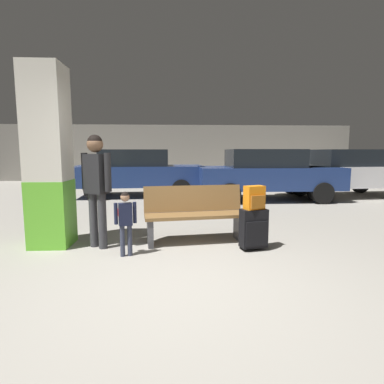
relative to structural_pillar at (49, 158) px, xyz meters
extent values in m
cube|color=gray|center=(1.95, 2.39, -1.38)|extent=(18.00, 18.00, 0.10)
cube|color=gray|center=(1.95, 11.25, 0.07)|extent=(18.00, 0.12, 2.80)
cube|color=#66C633|center=(0.00, 0.00, -0.83)|extent=(0.57, 0.57, 1.00)
cube|color=silver|center=(0.00, 0.00, 0.51)|extent=(0.56, 0.56, 1.69)
cube|color=brown|center=(2.21, 0.01, -0.89)|extent=(1.65, 0.66, 0.05)
cube|color=brown|center=(2.17, 0.25, -0.66)|extent=(1.60, 0.33, 0.42)
cube|color=#4C4C51|center=(1.49, -0.09, -1.13)|extent=(0.13, 0.41, 0.41)
cube|color=#4C4C51|center=(2.92, 0.11, -1.13)|extent=(0.13, 0.41, 0.41)
cube|color=black|center=(3.02, -0.39, -1.01)|extent=(0.41, 0.28, 0.56)
cube|color=black|center=(3.04, -0.50, -1.07)|extent=(0.34, 0.10, 0.36)
cube|color=#A5A5AA|center=(3.00, -0.31, -0.74)|extent=(0.14, 0.05, 0.02)
cylinder|color=black|center=(2.85, -0.34, -1.31)|extent=(0.03, 0.05, 0.04)
cylinder|color=black|center=(3.16, -0.27, -1.31)|extent=(0.03, 0.05, 0.04)
cube|color=orange|center=(3.02, -0.39, -0.56)|extent=(0.32, 0.25, 0.34)
cube|color=#9E5918|center=(3.05, -0.48, -0.61)|extent=(0.23, 0.11, 0.19)
cylinder|color=black|center=(3.02, -0.39, -0.40)|extent=(0.06, 0.04, 0.02)
cylinder|color=#33384C|center=(1.25, -0.56, -1.12)|extent=(0.06, 0.06, 0.43)
cylinder|color=#33384C|center=(1.16, -0.59, -1.12)|extent=(0.06, 0.06, 0.43)
cube|color=#191E38|center=(1.20, -0.57, -0.75)|extent=(0.20, 0.15, 0.31)
cylinder|color=#191E38|center=(1.33, -0.54, -0.73)|extent=(0.05, 0.05, 0.29)
cylinder|color=#191E38|center=(1.08, -0.61, -0.73)|extent=(0.05, 0.05, 0.29)
sphere|color=#A87A5B|center=(1.20, -0.57, -0.51)|extent=(0.12, 0.12, 0.12)
sphere|color=black|center=(1.20, -0.57, -0.50)|extent=(0.11, 0.11, 0.11)
cylinder|color=red|center=(1.12, -0.50, -0.73)|extent=(0.06, 0.06, 0.10)
cylinder|color=red|center=(1.12, -0.50, -0.66)|extent=(0.01, 0.01, 0.06)
cylinder|color=#38383D|center=(0.80, -0.20, -0.92)|extent=(0.12, 0.12, 0.82)
cylinder|color=#38383D|center=(0.65, -0.10, -0.92)|extent=(0.12, 0.12, 0.82)
cube|color=#232326|center=(0.73, -0.15, -0.22)|extent=(0.39, 0.35, 0.58)
cylinder|color=#232326|center=(0.93, -0.28, -0.20)|extent=(0.10, 0.10, 0.55)
cylinder|color=#232326|center=(0.53, -0.02, -0.20)|extent=(0.10, 0.10, 0.55)
sphere|color=brown|center=(0.73, -0.15, 0.20)|extent=(0.23, 0.23, 0.23)
sphere|color=black|center=(0.73, -0.15, 0.23)|extent=(0.21, 0.21, 0.21)
cube|color=navy|center=(0.72, 5.45, -0.66)|extent=(4.20, 1.95, 0.64)
cube|color=black|center=(0.57, 5.44, -0.08)|extent=(2.19, 1.67, 0.52)
cylinder|color=black|center=(1.97, 6.33, -1.03)|extent=(0.61, 0.24, 0.60)
cylinder|color=black|center=(2.07, 4.73, -1.03)|extent=(0.61, 0.24, 0.60)
cylinder|color=black|center=(-0.63, 6.17, -1.03)|extent=(0.61, 0.24, 0.60)
cylinder|color=black|center=(-0.53, 4.57, -1.03)|extent=(0.61, 0.24, 0.60)
cube|color=navy|center=(4.66, 4.37, -0.66)|extent=(4.11, 1.72, 0.64)
cube|color=black|center=(4.51, 4.37, -0.08)|extent=(2.11, 1.55, 0.52)
cylinder|color=black|center=(5.96, 5.18, -1.03)|extent=(0.60, 0.20, 0.60)
cylinder|color=black|center=(5.96, 3.58, -1.03)|extent=(0.60, 0.20, 0.60)
cylinder|color=black|center=(3.36, 5.16, -1.03)|extent=(0.60, 0.20, 0.60)
cylinder|color=black|center=(3.36, 3.56, -1.03)|extent=(0.60, 0.20, 0.60)
cube|color=silver|center=(7.24, 4.95, -0.66)|extent=(4.26, 2.12, 0.64)
cube|color=black|center=(7.39, 4.97, -0.08)|extent=(2.25, 1.75, 0.52)
cylinder|color=black|center=(6.03, 4.02, -1.03)|extent=(0.62, 0.26, 0.60)
cylinder|color=black|center=(5.86, 5.61, -1.03)|extent=(0.62, 0.26, 0.60)
cylinder|color=black|center=(8.45, 5.88, -1.03)|extent=(0.62, 0.26, 0.60)
camera|label=1|loc=(1.89, -4.77, 0.09)|focal=29.14mm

